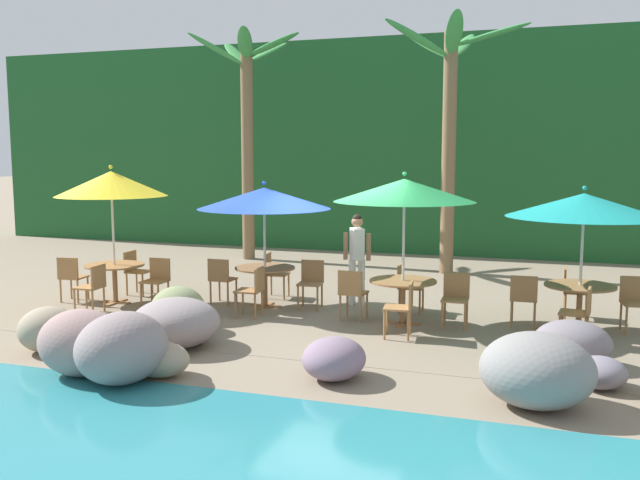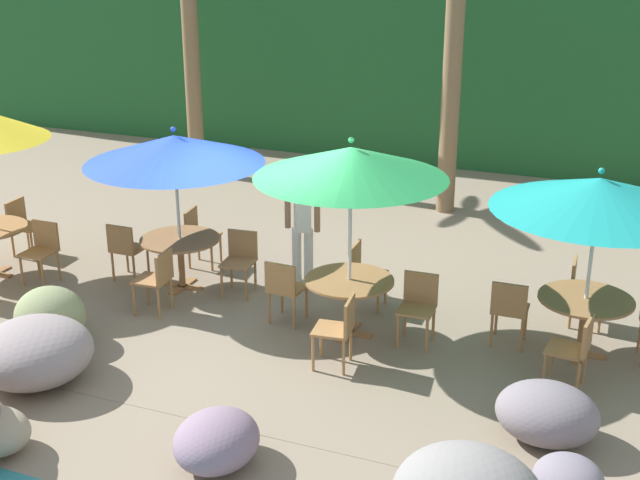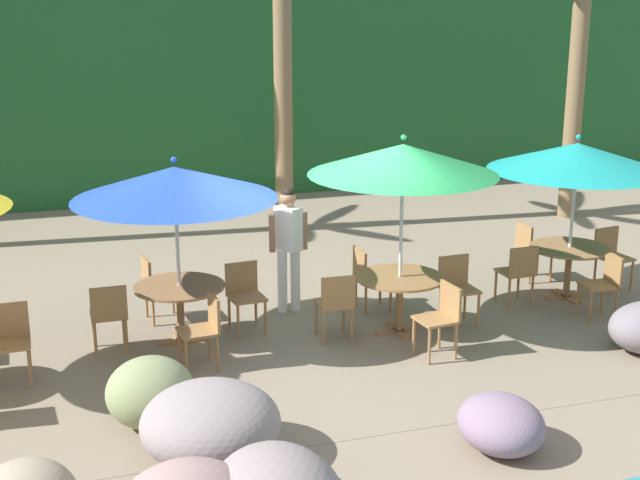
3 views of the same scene
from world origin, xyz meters
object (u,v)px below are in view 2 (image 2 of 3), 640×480
Objects in this scene: dining_table_green at (349,289)px; umbrella_blue at (174,149)px; umbrella_green at (351,163)px; chair_blue_right at (157,277)px; chair_green_left at (284,287)px; chair_blue_inland at (198,233)px; umbrella_teal at (599,194)px; chair_yellow_inland at (23,223)px; chair_green_inland at (363,270)px; chair_green_right at (340,327)px; chair_yellow_seaward at (42,247)px; chair_teal_right at (576,347)px; waiter_in_white at (302,220)px; chair_green_seaward at (418,303)px; chair_blue_seaward at (240,257)px; chair_teal_inland at (581,287)px; dining_table_blue at (180,247)px; dining_table_teal at (585,308)px; chair_teal_left at (509,308)px; chair_blue_left at (125,247)px.

umbrella_blue is at bearing 169.67° from dining_table_green.
chair_blue_right is at bearing -171.96° from umbrella_green.
chair_green_left is at bearing 10.55° from chair_blue_right.
umbrella_green is (2.86, -1.32, 1.70)m from chair_blue_inland.
umbrella_green is 1.05× the size of umbrella_teal.
chair_yellow_inland is 1.00× the size of chair_green_inland.
dining_table_green is 0.86m from chair_green_right.
chair_yellow_seaward is 1.22m from chair_yellow_inland.
chair_teal_right is 4.16m from waiter_in_white.
chair_green_left is (-1.70, -0.17, 0.00)m from chair_green_seaward.
chair_green_inland is 1.00× the size of chair_green_right.
chair_teal_inland is (4.46, 0.68, 0.00)m from chair_blue_seaward.
chair_teal_inland is (5.30, 0.86, -0.10)m from dining_table_blue.
umbrella_green is (2.67, -0.49, 0.21)m from umbrella_blue.
chair_teal_left is (-0.85, -0.11, -0.10)m from dining_table_teal.
chair_green_right reaches higher than dining_table_green.
chair_green_seaward is (6.42, -0.59, 0.00)m from chair_yellow_inland.
chair_green_inland is at bearing 142.86° from chair_green_seaward.
chair_green_right is at bearing -138.24° from chair_teal_inland.
chair_teal_left is (2.75, 0.43, 0.00)m from chair_green_left.
umbrella_blue reaches higher than chair_green_left.
chair_green_right and chair_teal_left have the same top height.
waiter_in_white is at bearing 123.10° from chair_green_right.
chair_yellow_inland and chair_teal_left have the same top height.
chair_green_seaward is at bearing 8.06° from dining_table_green.
chair_blue_seaward and chair_green_seaward have the same top height.
chair_green_inland is at bearing 1.44° from chair_yellow_inland.
umbrella_blue reaches higher than chair_green_seaward.
chair_teal_right is at bearing -8.88° from umbrella_blue.
chair_teal_left is at bearing -12.95° from chair_green_inland.
chair_blue_left is 3.54m from dining_table_green.
umbrella_green is 3.24m from chair_teal_right.
umbrella_teal is at bearing -1.46° from chair_yellow_inland.
umbrella_green is at bearing -10.33° from dining_table_blue.
chair_green_inland is 2.06m from chair_teal_left.
chair_teal_inland is (2.63, 1.34, -1.70)m from umbrella_green.
dining_table_teal is (2.86, -0.35, 0.10)m from chair_green_inland.
chair_blue_right and chair_teal_inland have the same top height.
chair_teal_left is at bearing 14.22° from chair_green_seaward.
chair_green_right is (-0.66, -0.95, 0.00)m from chair_green_seaward.
chair_green_right is (2.86, -1.32, -1.49)m from umbrella_blue.
chair_green_seaward is (4.36, -0.28, 0.00)m from chair_blue_left.
umbrella_teal is at bearing 0.12° from dining_table_blue.
dining_table_teal is (5.60, -0.82, 0.10)m from chair_blue_inland.
chair_blue_right is 1.00× the size of chair_teal_inland.
chair_yellow_inland is at bearing 175.61° from dining_table_blue.
chair_green_inland is (-0.11, 0.85, -1.70)m from umbrella_green.
chair_yellow_inland is 0.36× the size of umbrella_blue.
chair_blue_left and chair_teal_inland have the same top height.
chair_green_seaward is at bearing -37.14° from chair_green_inland.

